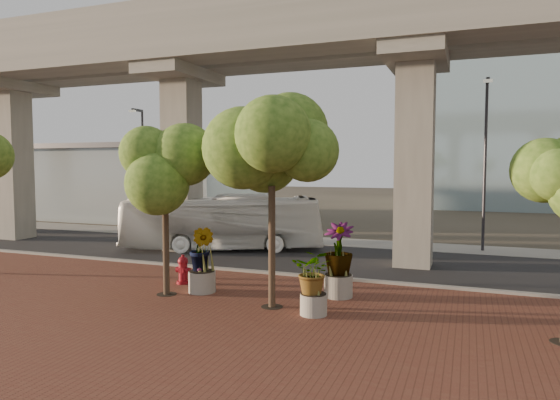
% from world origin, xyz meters
% --- Properties ---
extents(ground, '(160.00, 160.00, 0.00)m').
position_xyz_m(ground, '(0.00, 0.00, 0.00)').
color(ground, '#343026').
rests_on(ground, ground).
extents(brick_plaza, '(70.00, 13.00, 0.06)m').
position_xyz_m(brick_plaza, '(0.00, -8.00, 0.03)').
color(brick_plaza, brown).
rests_on(brick_plaza, ground).
extents(asphalt_road, '(90.00, 8.00, 0.04)m').
position_xyz_m(asphalt_road, '(0.00, 2.00, 0.02)').
color(asphalt_road, black).
rests_on(asphalt_road, ground).
extents(curb_strip, '(70.00, 0.25, 0.16)m').
position_xyz_m(curb_strip, '(0.00, -2.00, 0.08)').
color(curb_strip, gray).
rests_on(curb_strip, ground).
extents(far_sidewalk, '(90.00, 3.00, 0.06)m').
position_xyz_m(far_sidewalk, '(0.00, 7.50, 0.03)').
color(far_sidewalk, gray).
rests_on(far_sidewalk, ground).
extents(transit_viaduct, '(72.00, 5.60, 12.40)m').
position_xyz_m(transit_viaduct, '(0.00, 2.00, 7.29)').
color(transit_viaduct, '#9A968C').
rests_on(transit_viaduct, ground).
extents(station_pavilion, '(23.00, 13.00, 6.30)m').
position_xyz_m(station_pavilion, '(-20.00, 16.00, 3.22)').
color(station_pavilion, '#A3B4BB').
rests_on(station_pavilion, ground).
extents(transit_bus, '(10.75, 6.28, 2.95)m').
position_xyz_m(transit_bus, '(-4.00, 2.74, 1.48)').
color(transit_bus, white).
rests_on(transit_bus, ground).
extents(fire_hydrant, '(0.55, 0.50, 1.10)m').
position_xyz_m(fire_hydrant, '(-1.82, -4.74, 0.59)').
color(fire_hydrant, maroon).
rests_on(fire_hydrant, ground).
extents(planter_front, '(1.82, 1.82, 2.00)m').
position_xyz_m(planter_front, '(4.00, -6.79, 1.27)').
color(planter_front, '#B0AB9F').
rests_on(planter_front, ground).
extents(planter_right, '(2.39, 2.39, 2.56)m').
position_xyz_m(planter_right, '(4.19, -4.51, 1.61)').
color(planter_right, '#A09B91').
rests_on(planter_right, ground).
extents(planter_left, '(2.14, 2.14, 2.35)m').
position_xyz_m(planter_left, '(-0.50, -5.61, 1.49)').
color(planter_left, gray).
rests_on(planter_left, ground).
extents(street_tree_near_west, '(3.35, 3.35, 5.99)m').
position_xyz_m(street_tree_near_west, '(-1.50, -6.33, 4.50)').
color(street_tree_near_west, '#4B3C2B').
rests_on(street_tree_near_west, ground).
extents(street_tree_near_east, '(4.25, 4.25, 7.04)m').
position_xyz_m(street_tree_near_east, '(2.51, -6.46, 5.15)').
color(street_tree_near_east, '#4B3C2B').
rests_on(street_tree_near_east, ground).
extents(streetlamp_west, '(0.40, 1.17, 8.05)m').
position_xyz_m(streetlamp_west, '(-11.33, 5.80, 4.70)').
color(streetlamp_west, '#2D2E33').
rests_on(streetlamp_west, ground).
extents(streetlamp_east, '(0.44, 1.29, 8.91)m').
position_xyz_m(streetlamp_east, '(9.04, 7.22, 5.20)').
color(streetlamp_east, '#2E2D32').
rests_on(streetlamp_east, ground).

